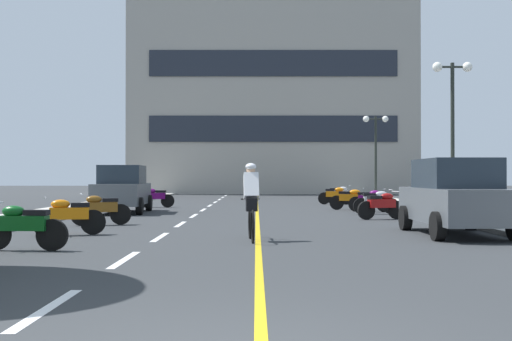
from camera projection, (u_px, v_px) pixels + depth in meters
The scene contains 32 objects.
ground_plane at pixel (251, 211), 25.81m from camera, with size 140.00×140.00×0.00m, color #2D3033.
curb_left at pixel (90, 206), 28.81m from camera, with size 2.40×72.00×0.12m, color #B7B2A8.
curb_right at pixel (412, 206), 28.81m from camera, with size 2.40×72.00×0.12m, color #B7B2A8.
lane_dash_0 at pixel (48, 308), 6.81m from camera, with size 0.14×2.20×0.01m, color silver.
lane_dash_1 at pixel (125, 260), 10.81m from camera, with size 0.14×2.20×0.01m, color silver.
lane_dash_2 at pixel (160, 237), 14.81m from camera, with size 0.14×2.20×0.01m, color silver.
lane_dash_3 at pixel (181, 224), 18.81m from camera, with size 0.14×2.20×0.01m, color silver.
lane_dash_4 at pixel (194, 216), 22.81m from camera, with size 0.14×2.20×0.01m, color silver.
lane_dash_5 at pixel (203, 210), 26.81m from camera, with size 0.14×2.20×0.01m, color silver.
lane_dash_6 at pixel (210, 206), 30.81m from camera, with size 0.14×2.20×0.01m, color silver.
lane_dash_7 at pixel (215, 202), 34.81m from camera, with size 0.14×2.20×0.01m, color silver.
lane_dash_8 at pixel (219, 199), 38.81m from camera, with size 0.14×2.20×0.01m, color silver.
lane_dash_9 at pixel (223, 197), 42.81m from camera, with size 0.14×2.20×0.01m, color silver.
lane_dash_10 at pixel (226, 196), 46.81m from camera, with size 0.14×2.20×0.01m, color silver.
lane_dash_11 at pixel (228, 194), 50.81m from camera, with size 0.14×2.20×0.01m, color silver.
centre_line_yellow at pixel (257, 208), 28.81m from camera, with size 0.12×66.00×0.01m, color gold.
office_building at pixel (272, 92), 53.87m from camera, with size 22.87×8.08×16.93m.
street_lamp_mid at pixel (453, 103), 23.56m from camera, with size 1.46×0.36×5.46m.
street_lamp_far at pixel (376, 137), 36.92m from camera, with size 1.46×0.36×4.75m.
parked_car_near at pixel (456, 197), 15.37m from camera, with size 1.99×4.23×1.82m.
parked_car_mid at pixel (122, 189), 24.77m from camera, with size 2.08×4.27×1.82m.
motorcycle_3 at pixel (23, 226), 12.13m from camera, with size 1.70×0.60×0.92m.
motorcycle_4 at pixel (69, 215), 15.33m from camera, with size 1.67×0.70×0.92m.
motorcycle_5 at pixel (101, 209), 18.45m from camera, with size 1.64×0.80×0.92m.
motorcycle_6 at pixel (382, 205), 20.98m from camera, with size 1.65×0.75×0.92m.
motorcycle_7 at pixel (376, 201), 23.88m from camera, with size 1.70×0.60×0.92m.
motorcycle_8 at pixel (370, 200), 25.37m from camera, with size 1.65×0.75×0.92m.
motorcycle_9 at pixel (350, 199), 26.87m from camera, with size 1.70×0.60×0.92m.
motorcycle_10 at pixel (155, 197), 28.92m from camera, with size 1.70×0.60×0.92m.
motorcycle_11 at pixel (335, 195), 32.06m from camera, with size 1.69×0.60×0.92m.
motorcycle_12 at pixel (339, 194), 34.15m from camera, with size 1.64×0.80×0.92m.
cyclist_rider at pixel (251, 200), 14.03m from camera, with size 0.42×1.77×1.71m.
Camera 1 is at (0.21, -4.83, 1.40)m, focal length 45.28 mm.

